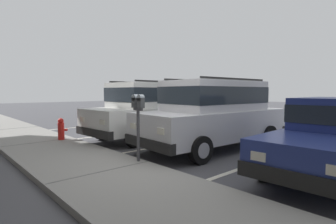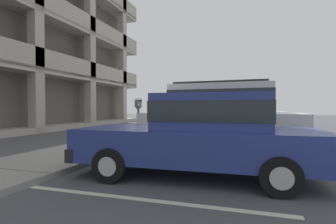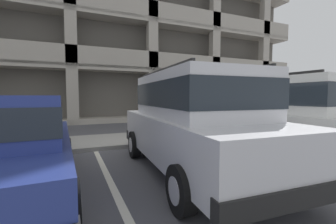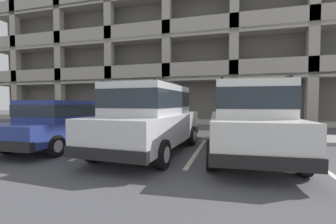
% 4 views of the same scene
% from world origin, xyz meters
% --- Properties ---
extents(ground_plane, '(80.00, 80.00, 0.10)m').
position_xyz_m(ground_plane, '(0.00, 0.00, -0.05)').
color(ground_plane, '#4C4C51').
extents(sidewalk, '(40.00, 2.20, 0.12)m').
position_xyz_m(sidewalk, '(0.00, 1.30, 0.06)').
color(sidewalk, gray).
rests_on(sidewalk, ground_plane).
extents(parking_stall_lines, '(11.93, 4.80, 0.01)m').
position_xyz_m(parking_stall_lines, '(1.48, -1.40, 0.00)').
color(parking_stall_lines, silver).
rests_on(parking_stall_lines, ground_plane).
extents(silver_suv, '(2.21, 4.88, 2.03)m').
position_xyz_m(silver_suv, '(0.17, -2.35, 1.09)').
color(silver_suv, silver).
rests_on(silver_suv, ground_plane).
extents(dark_hatchback, '(2.22, 4.89, 2.03)m').
position_xyz_m(dark_hatchback, '(2.85, -2.16, 1.09)').
color(dark_hatchback, silver).
rests_on(dark_hatchback, ground_plane).
extents(parking_meter_near, '(0.35, 0.12, 1.49)m').
position_xyz_m(parking_meter_near, '(0.16, 0.35, 1.23)').
color(parking_meter_near, '#47474C').
rests_on(parking_meter_near, sidewalk).
extents(fire_hydrant, '(0.30, 0.30, 0.70)m').
position_xyz_m(fire_hydrant, '(4.00, 0.65, 0.46)').
color(fire_hydrant, red).
rests_on(fire_hydrant, sidewalk).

